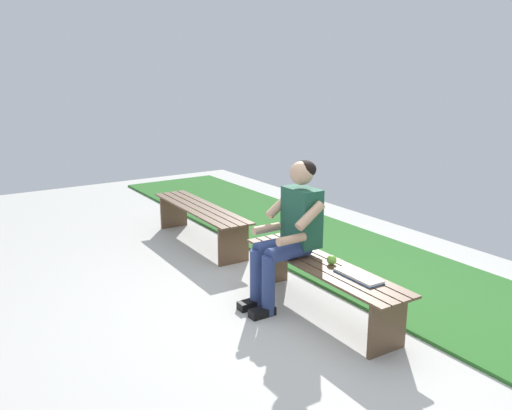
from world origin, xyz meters
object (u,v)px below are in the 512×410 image
at_px(bench_far, 200,215).
at_px(apple, 332,260).
at_px(bench_near, 322,276).
at_px(book_open, 358,276).
at_px(person_seated, 290,228).

relative_size(bench_far, apple, 22.63).
bearing_deg(bench_near, book_open, -173.80).
bearing_deg(person_seated, book_open, -168.43).
relative_size(bench_near, apple, 21.90).
xyz_separation_m(bench_near, apple, (-0.06, -0.05, 0.14)).
height_order(person_seated, book_open, person_seated).
height_order(bench_near, person_seated, person_seated).
bearing_deg(bench_near, person_seated, 17.79).
relative_size(bench_near, book_open, 4.20).
distance_m(bench_near, book_open, 0.39).
bearing_deg(person_seated, bench_near, -162.21).
distance_m(bench_far, person_seated, 1.90).
bearing_deg(bench_far, person_seated, 176.94).
relative_size(bench_far, book_open, 4.34).
relative_size(bench_near, bench_far, 0.97).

